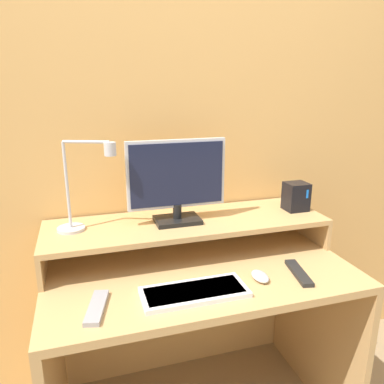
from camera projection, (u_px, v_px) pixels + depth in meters
wall_back at (174, 127)px, 1.68m from camera, size 6.00×0.05×2.50m
desk at (199, 315)px, 1.54m from camera, size 1.18×0.67×0.74m
monitor_shelf at (188, 225)px, 1.59m from camera, size 1.18×0.36×0.14m
monitor at (177, 180)px, 1.52m from camera, size 0.41×0.13×0.35m
desk_lamp at (83, 191)px, 1.43m from camera, size 0.24×0.14×0.36m
router_dock at (296, 196)px, 1.70m from camera, size 0.10×0.09×0.13m
keyboard at (194, 292)px, 1.28m from camera, size 0.37×0.15×0.02m
mouse at (260, 276)px, 1.38m from camera, size 0.05×0.09×0.03m
remote_control at (97, 307)px, 1.20m from camera, size 0.09×0.19×0.02m
remote_secondary at (299, 273)px, 1.41m from camera, size 0.08×0.20×0.02m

